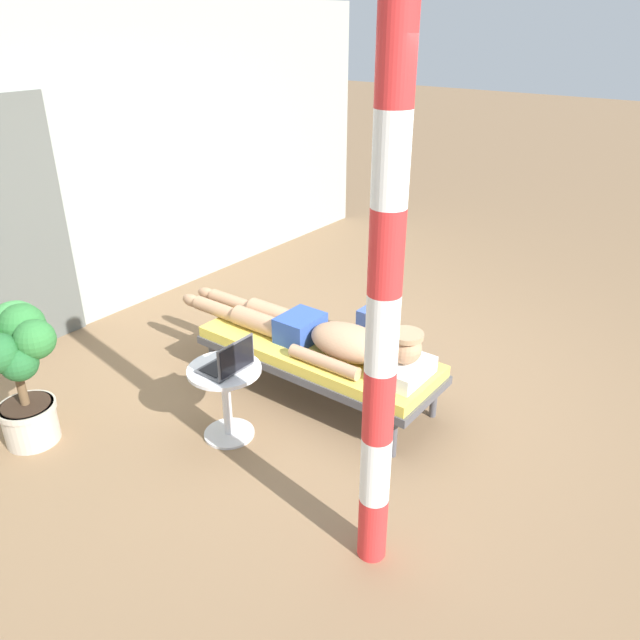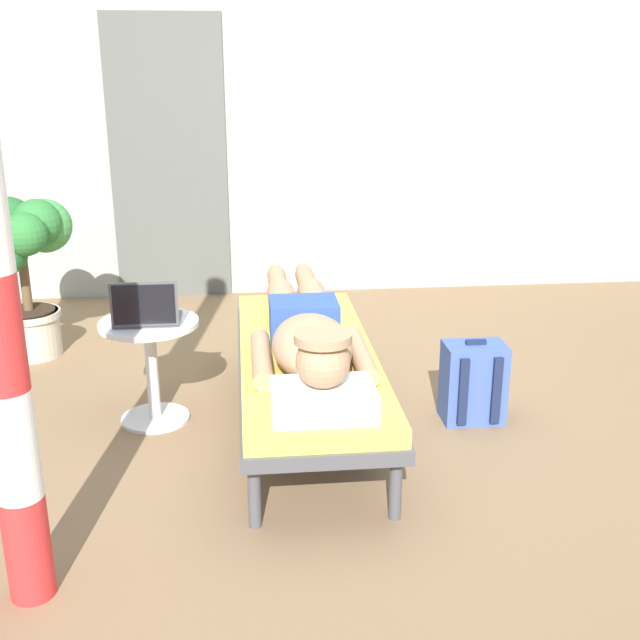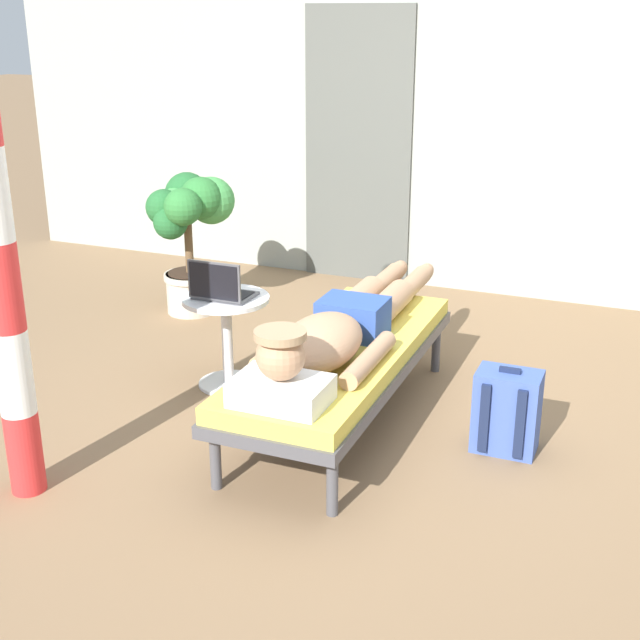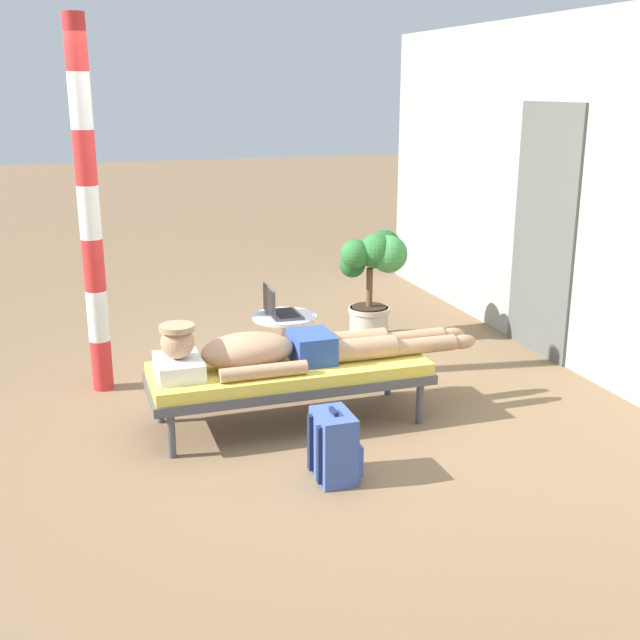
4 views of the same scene
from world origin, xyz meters
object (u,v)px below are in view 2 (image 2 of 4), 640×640
at_px(potted_plant, 23,252).
at_px(backpack, 473,383).
at_px(lounge_chair, 307,363).
at_px(side_table, 151,353).
at_px(person_reclining, 307,332).
at_px(laptop, 146,313).

bearing_deg(potted_plant, backpack, -26.21).
height_order(lounge_chair, potted_plant, potted_plant).
distance_m(lounge_chair, potted_plant, 2.01).
xyz_separation_m(lounge_chair, side_table, (-0.75, 0.18, 0.01)).
relative_size(lounge_chair, person_reclining, 0.85).
bearing_deg(person_reclining, potted_plant, 141.44).
bearing_deg(side_table, potted_plant, 128.73).
distance_m(lounge_chair, person_reclining, 0.18).
height_order(person_reclining, backpack, person_reclining).
bearing_deg(side_table, person_reclining, -16.75).
height_order(lounge_chair, laptop, laptop).
xyz_separation_m(laptop, backpack, (1.58, -0.10, -0.39)).
bearing_deg(lounge_chair, laptop, 170.23).
bearing_deg(person_reclining, lounge_chair, 90.00).
height_order(laptop, potted_plant, potted_plant).
bearing_deg(laptop, lounge_chair, -9.77).
bearing_deg(laptop, backpack, -3.73).
xyz_separation_m(lounge_chair, backpack, (0.83, 0.03, -0.15)).
relative_size(side_table, potted_plant, 0.55).
xyz_separation_m(person_reclining, backpack, (0.83, 0.07, -0.32)).
bearing_deg(backpack, side_table, 174.43).
xyz_separation_m(person_reclining, side_table, (-0.75, 0.23, -0.16)).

